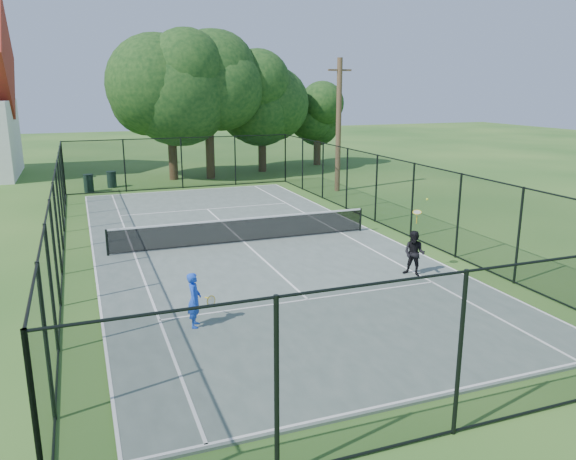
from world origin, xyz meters
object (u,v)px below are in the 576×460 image
object	(u,v)px
trash_bin_left	(89,183)
utility_pole	(339,125)
trash_bin_right	(112,179)
player_blue	(194,300)
player_black	(414,253)
tennis_net	(244,229)

from	to	relation	value
trash_bin_left	utility_pole	bearing A→B (deg)	-18.91
trash_bin_right	player_blue	distance (m)	21.84
trash_bin_left	player_black	bearing A→B (deg)	-64.47
trash_bin_right	player_blue	size ratio (longest dim) A/B	0.70
trash_bin_left	player_black	xyz separation A→B (m)	(9.19, -19.24, 0.27)
tennis_net	trash_bin_right	size ratio (longest dim) A/B	10.39
trash_bin_left	player_blue	distance (m)	20.78
tennis_net	player_blue	xyz separation A→B (m)	(-3.31, -7.07, 0.18)
trash_bin_right	utility_pole	xyz separation A→B (m)	(12.14, -5.76, 3.27)
tennis_net	trash_bin_left	size ratio (longest dim) A/B	9.82
tennis_net	trash_bin_left	world-z (taller)	trash_bin_left
trash_bin_right	player_black	world-z (taller)	player_black
utility_pole	player_blue	bearing A→B (deg)	-125.67
player_blue	player_black	bearing A→B (deg)	11.32
tennis_net	player_blue	world-z (taller)	player_blue
utility_pole	player_blue	world-z (taller)	utility_pole
trash_bin_right	player_blue	bearing A→B (deg)	-88.41
trash_bin_left	player_black	distance (m)	21.32
player_blue	player_black	xyz separation A→B (m)	(7.25, 1.45, 0.03)
trash_bin_left	player_blue	bearing A→B (deg)	-84.64
trash_bin_left	tennis_net	bearing A→B (deg)	-68.91
trash_bin_right	trash_bin_left	bearing A→B (deg)	-139.33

